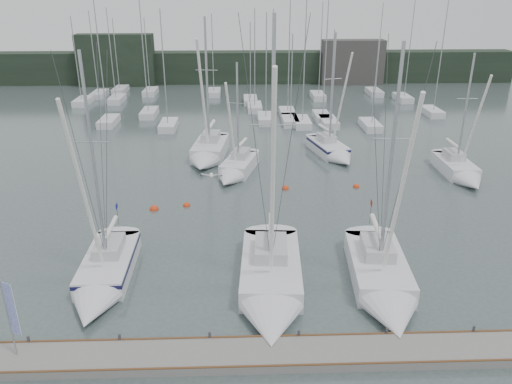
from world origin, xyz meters
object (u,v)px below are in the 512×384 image
at_px(sailboat_mid_b, 207,154).
at_px(buoy_d, 356,187).
at_px(buoy_a, 187,206).
at_px(buoy_b, 285,189).
at_px(sailboat_near_right, 384,287).
at_px(sailboat_mid_d, 333,151).
at_px(dock_banner, 11,313).
at_px(sailboat_mid_c, 235,170).
at_px(sailboat_near_center, 271,291).
at_px(buoy_c, 154,209).
at_px(sailboat_near_left, 103,279).
at_px(sailboat_mid_e, 461,172).

distance_m(sailboat_mid_b, buoy_d, 14.14).
distance_m(buoy_a, buoy_b, 8.16).
distance_m(sailboat_near_right, sailboat_mid_b, 24.39).
distance_m(sailboat_mid_d, dock_banner, 32.88).
height_order(sailboat_mid_c, dock_banner, sailboat_mid_c).
relative_size(sailboat_near_center, sailboat_mid_b, 1.12).
bearing_deg(sailboat_mid_b, buoy_b, -40.32).
xyz_separation_m(buoy_b, dock_banner, (-13.10, -19.42, 2.61)).
xyz_separation_m(sailboat_near_right, buoy_d, (1.98, 15.16, -0.55)).
height_order(sailboat_near_center, dock_banner, sailboat_near_center).
distance_m(buoy_c, buoy_d, 16.06).
bearing_deg(buoy_d, sailboat_mid_d, 93.92).
bearing_deg(buoy_c, buoy_b, 20.19).
relative_size(sailboat_near_left, dock_banner, 3.51).
distance_m(sailboat_near_left, buoy_b, 17.60).
xyz_separation_m(sailboat_near_left, dock_banner, (-2.09, -5.70, 2.07)).
relative_size(sailboat_mid_c, sailboat_mid_e, 0.92).
distance_m(sailboat_near_center, sailboat_mid_b, 22.69).
bearing_deg(buoy_d, sailboat_mid_b, 150.64).
bearing_deg(sailboat_near_right, sailboat_near_left, -179.85).
relative_size(buoy_c, dock_banner, 0.17).
xyz_separation_m(sailboat_near_left, buoy_a, (3.44, 10.66, -0.53)).
height_order(sailboat_mid_d, buoy_d, sailboat_mid_d).
distance_m(sailboat_mid_e, buoy_a, 23.01).
xyz_separation_m(sailboat_near_right, dock_banner, (-16.86, -4.44, 2.06)).
height_order(sailboat_near_right, sailboat_mid_e, sailboat_near_right).
bearing_deg(sailboat_near_center, sailboat_mid_b, 104.72).
distance_m(sailboat_near_left, sailboat_near_right, 14.83).
bearing_deg(dock_banner, sailboat_mid_c, 92.40).
bearing_deg(buoy_b, sailboat_mid_d, 56.20).
bearing_deg(sailboat_mid_b, dock_banner, -96.90).
bearing_deg(sailboat_mid_b, buoy_d, -22.43).
xyz_separation_m(sailboat_mid_b, sailboat_mid_c, (2.57, -4.05, -0.11)).
height_order(sailboat_mid_d, buoy_b, sailboat_mid_d).
bearing_deg(buoy_b, sailboat_near_center, -97.95).
relative_size(buoy_b, buoy_c, 0.86).
bearing_deg(sailboat_mid_c, buoy_b, -21.22).
bearing_deg(sailboat_near_left, buoy_b, 50.15).
height_order(sailboat_mid_d, sailboat_mid_e, sailboat_mid_d).
bearing_deg(sailboat_near_right, buoy_c, 145.23).
height_order(sailboat_near_left, buoy_a, sailboat_near_left).
height_order(buoy_b, dock_banner, dock_banner).
bearing_deg(buoy_a, buoy_b, 22.00).
xyz_separation_m(sailboat_mid_d, buoy_c, (-15.08, -11.43, -0.55)).
relative_size(sailboat_near_center, sailboat_mid_c, 1.50).
xyz_separation_m(sailboat_near_right, buoy_b, (-3.77, 14.98, -0.55)).
distance_m(sailboat_mid_c, buoy_d, 10.17).
relative_size(sailboat_near_left, sailboat_mid_e, 1.21).
xyz_separation_m(sailboat_mid_d, sailboat_mid_e, (9.69, -5.98, -0.02)).
xyz_separation_m(sailboat_mid_c, buoy_b, (4.00, -3.05, -0.53)).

